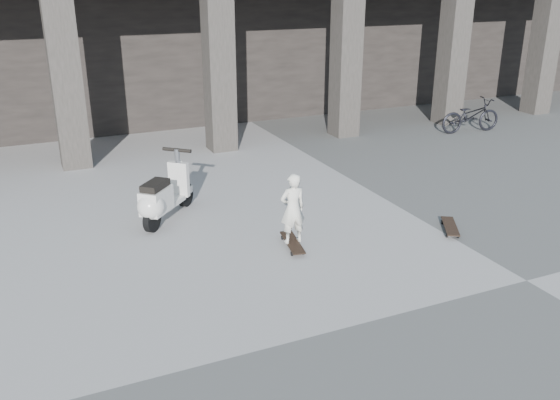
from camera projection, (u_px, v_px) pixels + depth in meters
name	position (u px, v px, depth m)	size (l,w,h in m)	color
ground	(527.00, 281.00, 8.63)	(90.00, 90.00, 0.00)	#4E4E4C
colonnade	(218.00, 13.00, 19.31)	(28.00, 8.82, 6.00)	black
longboard	(292.00, 243.00, 9.68)	(0.37, 0.93, 0.09)	black
skateboard_spare	(450.00, 227.00, 10.30)	(0.61, 0.83, 0.10)	black
child	(293.00, 209.00, 9.47)	(0.43, 0.28, 1.17)	silver
scooter	(161.00, 199.00, 10.43)	(1.29, 1.40, 1.22)	black
bicycle	(471.00, 116.00, 16.68)	(0.63, 1.81, 0.95)	black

